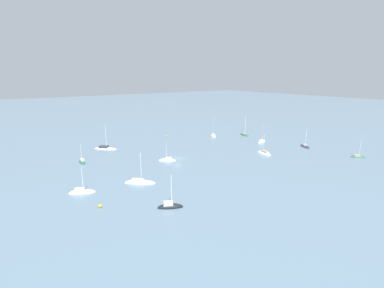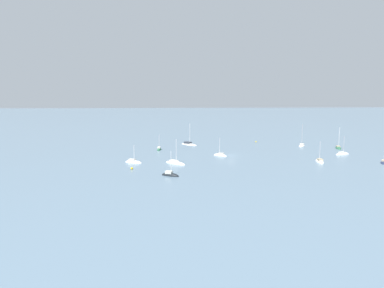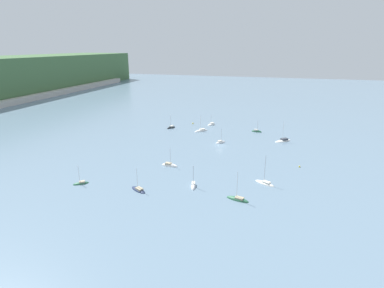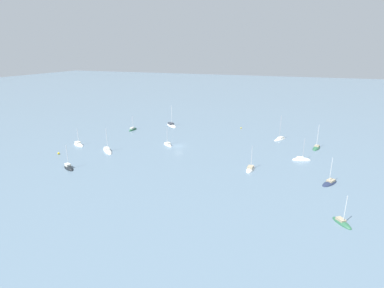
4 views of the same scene
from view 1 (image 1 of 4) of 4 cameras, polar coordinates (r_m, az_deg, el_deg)
ground_plane at (r=95.70m, az=-2.83°, el=-2.78°), size 600.00×600.00×0.00m
sailboat_0 at (r=93.45m, az=-4.71°, el=-3.14°), size 5.12×4.61×7.15m
sailboat_1 at (r=112.09m, az=-16.17°, el=-0.85°), size 7.80×8.08×9.42m
sailboat_2 at (r=104.09m, az=13.56°, el=-1.78°), size 2.49×6.17×7.60m
sailboat_3 at (r=118.50m, az=20.70°, el=-0.46°), size 4.81×6.30×7.48m
sailboat_4 at (r=130.36m, az=4.08°, el=1.55°), size 4.92×6.64×9.61m
sailboat_5 at (r=134.04m, az=9.96°, el=1.70°), size 3.46×6.68×9.02m
sailboat_6 at (r=75.64m, az=-9.91°, el=-7.28°), size 7.22×6.62×8.65m
sailboat_7 at (r=97.13m, az=-20.19°, el=-3.29°), size 1.89×5.04×6.77m
sailboat_8 at (r=61.80m, az=-4.19°, el=-11.89°), size 5.42×3.98×7.79m
sailboat_9 at (r=110.70m, az=29.05°, el=-2.20°), size 4.08×4.64×6.58m
sailboat_10 at (r=121.61m, az=13.16°, el=0.38°), size 5.59×2.68×7.73m
sailboat_11 at (r=73.15m, az=-20.23°, el=-8.64°), size 6.20×4.28×6.55m
mooring_buoy_0 at (r=129.35m, az=-4.67°, el=1.53°), size 0.54×0.54×0.54m
mooring_buoy_1 at (r=64.34m, az=-17.09°, el=-11.20°), size 0.70×0.70×0.70m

